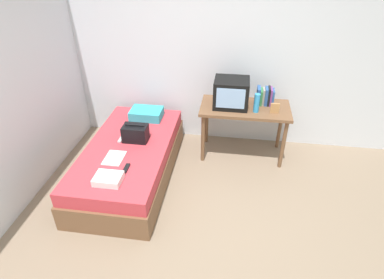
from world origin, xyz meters
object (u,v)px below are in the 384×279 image
(book_row, at_px, (265,96))
(remote_dark, at_px, (126,168))
(tv, at_px, (231,93))
(picture_frame, at_px, (275,108))
(handbag, at_px, (135,133))
(magazine, at_px, (114,158))
(water_bottle, at_px, (257,103))
(pillow, at_px, (147,114))
(desk, at_px, (245,113))
(folded_towel, at_px, (108,179))
(bed, at_px, (130,161))
(remote_silver, at_px, (121,139))

(book_row, xyz_separation_m, remote_dark, (-1.50, -1.29, -0.36))
(tv, relative_size, picture_frame, 3.38)
(handbag, relative_size, magazine, 1.03)
(water_bottle, height_order, pillow, water_bottle)
(handbag, bearing_deg, desk, 24.22)
(pillow, bearing_deg, tv, 0.88)
(book_row, relative_size, pillow, 0.55)
(remote_dark, bearing_deg, pillow, 94.11)
(picture_frame, distance_m, folded_towel, 2.17)
(tv, height_order, handbag, tv)
(bed, xyz_separation_m, desk, (1.39, 0.71, 0.41))
(desk, height_order, water_bottle, water_bottle)
(desk, height_order, tv, tv)
(picture_frame, bearing_deg, desk, 161.62)
(bed, distance_m, folded_towel, 0.75)
(bed, relative_size, remote_silver, 13.89)
(water_bottle, bearing_deg, handbag, -161.99)
(desk, relative_size, tv, 2.64)
(tv, xyz_separation_m, remote_silver, (-1.31, -0.62, -0.43))
(pillow, bearing_deg, water_bottle, -4.23)
(remote_dark, height_order, remote_silver, same)
(tv, bearing_deg, remote_dark, -131.95)
(desk, height_order, book_row, book_row)
(handbag, bearing_deg, pillow, 91.99)
(book_row, relative_size, folded_towel, 0.85)
(tv, bearing_deg, desk, -1.18)
(tv, distance_m, folded_towel, 1.88)
(bed, xyz_separation_m, water_bottle, (1.52, 0.59, 0.63))
(desk, bearing_deg, bed, -152.90)
(remote_silver, xyz_separation_m, folded_towel, (0.13, -0.78, 0.03))
(desk, xyz_separation_m, remote_dark, (-1.25, -1.17, -0.16))
(desk, height_order, magazine, desk)
(desk, relative_size, pillow, 2.69)
(picture_frame, bearing_deg, pillow, 176.42)
(magazine, bearing_deg, handbag, 71.39)
(picture_frame, relative_size, remote_dark, 0.84)
(water_bottle, height_order, remote_dark, water_bottle)
(water_bottle, xyz_separation_m, magazine, (-1.58, -0.88, -0.38))
(water_bottle, bearing_deg, magazine, -151.01)
(pillow, height_order, remote_dark, pillow)
(tv, height_order, book_row, tv)
(bed, xyz_separation_m, tv, (1.19, 0.71, 0.68))
(magazine, bearing_deg, picture_frame, 25.88)
(folded_towel, bearing_deg, magazine, 102.18)
(remote_dark, bearing_deg, picture_frame, 33.16)
(bed, distance_m, remote_silver, 0.29)
(tv, relative_size, book_row, 1.86)
(book_row, height_order, magazine, book_row)
(book_row, bearing_deg, water_bottle, -115.63)
(handbag, distance_m, remote_dark, 0.59)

